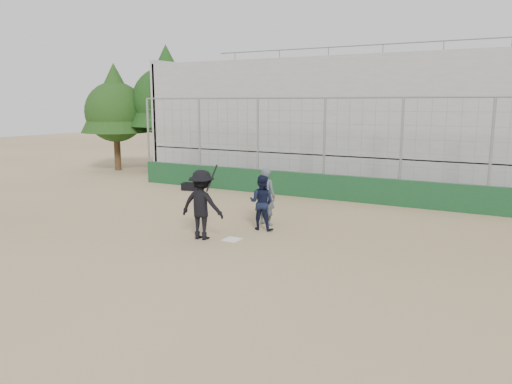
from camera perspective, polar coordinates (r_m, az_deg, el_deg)
The scene contains 10 objects.
ground at distance 14.12m, azimuth -2.75°, elevation -5.48°, with size 90.00×90.00×0.00m, color olive.
home_plate at distance 14.12m, azimuth -2.75°, elevation -5.43°, with size 0.44×0.44×0.02m, color white.
backstop at distance 20.10m, azimuth 7.72°, elevation 1.92°, with size 18.10×0.25×4.04m.
bleachers at distance 24.60m, azimuth 12.05°, elevation 7.88°, with size 20.25×6.70×6.98m.
tree_left at distance 28.97m, azimuth -10.15°, elevation 11.15°, with size 4.48×4.48×7.00m.
tree_right at distance 29.50m, azimuth -15.80°, elevation 9.69°, with size 3.84×3.84×6.00m.
batter_at_plate at distance 14.08m, azimuth -6.21°, elevation -1.45°, with size 1.34×0.87×2.09m.
catcher_crouched at distance 15.07m, azimuth 0.63°, elevation -2.25°, with size 0.82×0.64×1.14m.
umpire at distance 15.66m, azimuth 1.16°, elevation -0.82°, with size 0.67×0.44×1.64m, color #4B545F.
equipment_bag at distance 22.13m, azimuth -7.49°, elevation 0.60°, with size 0.83×0.50×0.37m.
Camera 1 is at (7.14, -11.58, 3.80)m, focal length 35.00 mm.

